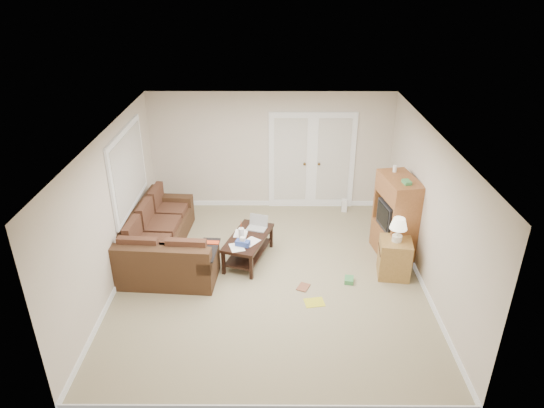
{
  "coord_description": "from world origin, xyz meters",
  "views": [
    {
      "loc": [
        0.06,
        -6.78,
        4.72
      ],
      "look_at": [
        0.03,
        0.57,
        1.1
      ],
      "focal_mm": 32.0,
      "sensor_mm": 36.0,
      "label": 1
    }
  ],
  "objects_px": {
    "sectional_sofa": "(162,245)",
    "side_cabinet": "(395,255)",
    "tv_armoire": "(396,217)",
    "coffee_table": "(249,247)"
  },
  "relations": [
    {
      "from": "sectional_sofa",
      "to": "side_cabinet",
      "type": "relative_size",
      "value": 2.44
    },
    {
      "from": "coffee_table",
      "to": "tv_armoire",
      "type": "relative_size",
      "value": 0.8
    },
    {
      "from": "tv_armoire",
      "to": "side_cabinet",
      "type": "xyz_separation_m",
      "value": [
        -0.12,
        -0.65,
        -0.37
      ]
    },
    {
      "from": "tv_armoire",
      "to": "side_cabinet",
      "type": "height_order",
      "value": "tv_armoire"
    },
    {
      "from": "sectional_sofa",
      "to": "tv_armoire",
      "type": "xyz_separation_m",
      "value": [
        4.11,
        0.19,
        0.46
      ]
    },
    {
      "from": "sectional_sofa",
      "to": "tv_armoire",
      "type": "distance_m",
      "value": 4.14
    },
    {
      "from": "sectional_sofa",
      "to": "side_cabinet",
      "type": "height_order",
      "value": "side_cabinet"
    },
    {
      "from": "coffee_table",
      "to": "tv_armoire",
      "type": "xyz_separation_m",
      "value": [
        2.58,
        0.18,
        0.5
      ]
    },
    {
      "from": "side_cabinet",
      "to": "coffee_table",
      "type": "bearing_deg",
      "value": 176.67
    },
    {
      "from": "sectional_sofa",
      "to": "coffee_table",
      "type": "distance_m",
      "value": 1.54
    }
  ]
}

